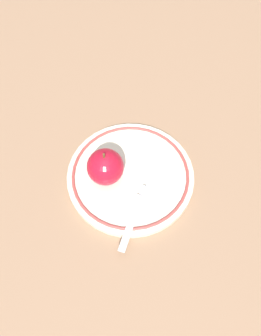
{
  "coord_description": "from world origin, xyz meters",
  "views": [
    {
      "loc": [
        -0.26,
        0.13,
        0.55
      ],
      "look_at": [
        0.01,
        0.01,
        0.04
      ],
      "focal_mm": 35.0,
      "sensor_mm": 36.0,
      "label": 1
    }
  ],
  "objects": [
    {
      "name": "fork",
      "position": [
        -0.05,
        0.02,
        0.02
      ],
      "size": [
        0.15,
        0.15,
        0.0
      ],
      "rotation": [
        0.0,
        0.0,
        5.52
      ],
      "color": "silver",
      "rests_on": "plate"
    },
    {
      "name": "apple_red_whole",
      "position": [
        0.02,
        0.05,
        0.05
      ],
      "size": [
        0.07,
        0.07,
        0.07
      ],
      "color": "red",
      "rests_on": "plate"
    },
    {
      "name": "plate",
      "position": [
        0.01,
        0.01,
        0.01
      ],
      "size": [
        0.24,
        0.24,
        0.02
      ],
      "color": "beige",
      "rests_on": "ground_plane"
    },
    {
      "name": "ground_plane",
      "position": [
        0.0,
        0.0,
        0.0
      ],
      "size": [
        2.0,
        2.0,
        0.0
      ],
      "primitive_type": "plane",
      "color": "#957054"
    }
  ]
}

